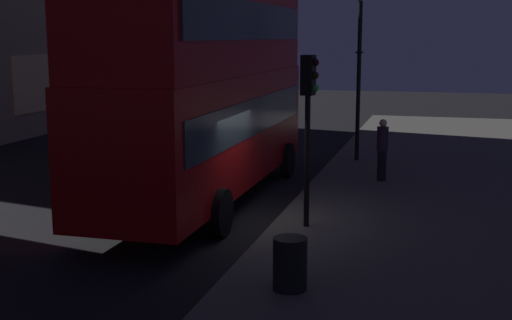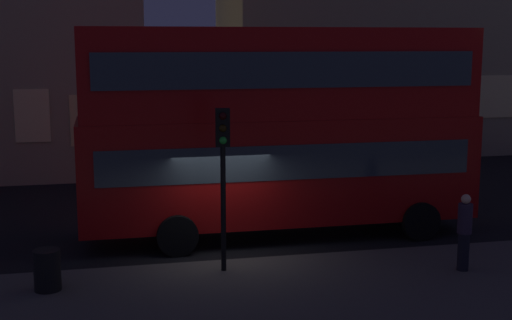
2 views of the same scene
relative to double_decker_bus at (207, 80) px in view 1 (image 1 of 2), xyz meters
name	(u,v)px [view 1 (image 1 of 2)]	position (x,y,z in m)	size (l,w,h in m)	color
ground_plane	(239,223)	(-1.81, -1.37, -3.15)	(80.00, 80.00, 0.00)	black
sidewalk_slab	(494,239)	(-1.81, -6.95, -3.09)	(44.00, 9.47, 0.12)	#4C4944
double_decker_bus	(207,80)	(0.00, 0.00, 0.00)	(10.81, 2.88, 5.67)	#9E0C0C
traffic_light_near_kerb	(309,104)	(-2.06, -3.01, -0.33)	(0.35, 0.38, 3.73)	black
traffic_light_far_side	(220,74)	(9.24, 2.69, -0.35)	(0.33, 0.37, 3.89)	black
street_lamp	(360,29)	(6.50, -3.05, 1.32)	(0.54, 0.54, 5.78)	black
pedestrian	(382,149)	(3.32, -4.16, -2.10)	(0.33, 0.33, 1.79)	black
litter_bin	(290,264)	(-5.91, -3.48, -2.59)	(0.57, 0.57, 0.88)	black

